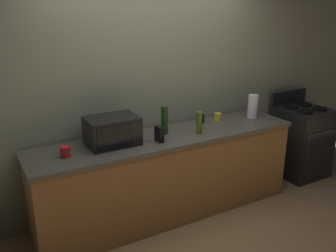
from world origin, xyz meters
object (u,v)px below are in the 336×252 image
at_px(cordless_phone, 159,134).
at_px(mug_red, 65,152).
at_px(stove_range, 301,141).
at_px(mug_black, 200,118).
at_px(mug_yellow, 218,117).
at_px(paper_towel_roll, 253,106).
at_px(bottle_olive_oil, 199,123).
at_px(bottle_wine, 165,120).
at_px(microwave, 112,131).

distance_m(cordless_phone, mug_red, 0.90).
relative_size(stove_range, mug_black, 11.78).
xyz_separation_m(mug_yellow, mug_black, (-0.21, 0.04, 0.00)).
height_order(mug_black, mug_red, mug_red).
bearing_deg(mug_yellow, paper_towel_roll, -14.05).
xyz_separation_m(stove_range, cordless_phone, (-2.16, -0.11, 0.51)).
bearing_deg(mug_yellow, stove_range, -7.09).
distance_m(bottle_olive_oil, mug_black, 0.39).
relative_size(bottle_wine, mug_yellow, 3.37).
height_order(bottle_wine, mug_yellow, bottle_wine).
xyz_separation_m(bottle_olive_oil, mug_black, (0.22, 0.31, -0.07)).
height_order(mug_yellow, mug_black, mug_black).
bearing_deg(mug_yellow, cordless_phone, -163.64).
bearing_deg(mug_yellow, bottle_olive_oil, -148.75).
height_order(microwave, mug_red, microwave).
bearing_deg(mug_black, mug_red, -171.42).
xyz_separation_m(bottle_olive_oil, mug_yellow, (0.43, 0.26, -0.07)).
xyz_separation_m(microwave, bottle_wine, (0.57, 0.01, 0.01)).
bearing_deg(mug_black, mug_yellow, -12.07).
relative_size(bottle_wine, mug_red, 2.97).
xyz_separation_m(stove_range, mug_yellow, (-1.26, 0.16, 0.48)).
bearing_deg(mug_black, bottle_olive_oil, -126.21).
distance_m(microwave, mug_red, 0.49).
distance_m(stove_range, bottle_olive_oil, 1.78).
distance_m(microwave, paper_towel_roll, 1.74).
relative_size(microwave, cordless_phone, 3.20).
bearing_deg(mug_black, cordless_phone, -155.98).
bearing_deg(mug_black, microwave, -172.16).
relative_size(bottle_olive_oil, mug_black, 2.52).
bearing_deg(bottle_wine, mug_yellow, 7.24).
bearing_deg(cordless_phone, microwave, 158.19).
relative_size(paper_towel_roll, cordless_phone, 1.80).
bearing_deg(paper_towel_roll, mug_yellow, 165.95).
relative_size(stove_range, bottle_olive_oil, 4.68).
height_order(stove_range, mug_yellow, stove_range).
distance_m(microwave, bottle_wine, 0.57).
distance_m(bottle_wine, bottle_olive_oil, 0.36).
height_order(bottle_olive_oil, mug_yellow, bottle_olive_oil).
bearing_deg(stove_range, mug_yellow, 172.91).
bearing_deg(bottle_olive_oil, bottle_wine, 151.98).
bearing_deg(paper_towel_roll, mug_red, -177.72).
xyz_separation_m(bottle_wine, mug_black, (0.54, 0.14, -0.10)).
xyz_separation_m(microwave, mug_red, (-0.47, -0.09, -0.09)).
height_order(paper_towel_roll, mug_black, paper_towel_roll).
distance_m(stove_range, mug_black, 1.56).
bearing_deg(microwave, mug_yellow, 4.71).
relative_size(bottle_olive_oil, mug_red, 2.37).
bearing_deg(bottle_olive_oil, cordless_phone, -179.74).
relative_size(stove_range, microwave, 2.25).
height_order(stove_range, bottle_wine, bottle_wine).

